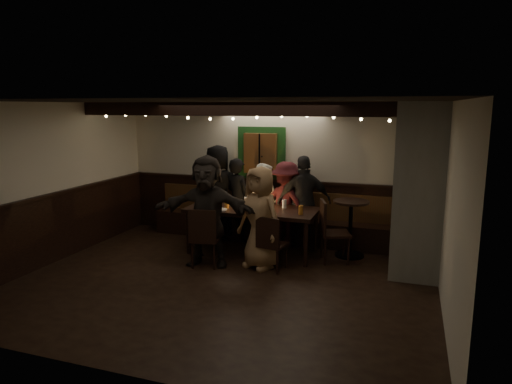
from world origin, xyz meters
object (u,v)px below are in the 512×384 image
(chair_near_right, at_px, (270,241))
(chair_end, at_px, (329,228))
(high_top, at_px, (351,221))
(person_d, at_px, (286,204))
(person_b, at_px, (237,200))
(person_a, at_px, (218,192))
(person_f, at_px, (207,211))
(person_e, at_px, (304,202))
(person_g, at_px, (260,218))
(dining_table, at_px, (252,212))
(chair_near_left, at_px, (204,235))
(person_c, at_px, (262,203))

(chair_near_right, xyz_separation_m, chair_end, (0.79, 0.74, 0.09))
(chair_end, relative_size, high_top, 1.06)
(high_top, bearing_deg, person_d, 166.89)
(high_top, bearing_deg, chair_end, -126.29)
(chair_near_right, xyz_separation_m, person_b, (-1.09, 1.42, 0.30))
(person_a, xyz_separation_m, person_f, (0.46, -1.49, -0.01))
(person_b, height_order, person_f, person_f)
(chair_end, relative_size, person_e, 0.61)
(person_d, distance_m, person_f, 1.72)
(person_a, bearing_deg, high_top, 164.74)
(high_top, height_order, person_g, person_g)
(dining_table, bearing_deg, high_top, 12.78)
(dining_table, distance_m, person_b, 0.84)
(person_b, xyz_separation_m, person_g, (0.88, -1.30, 0.02))
(chair_near_left, xyz_separation_m, person_c, (0.42, 1.67, 0.20))
(dining_table, distance_m, person_e, 1.01)
(chair_end, bearing_deg, person_b, 160.16)
(chair_near_left, height_order, person_f, person_f)
(high_top, height_order, person_c, person_c)
(chair_end, distance_m, person_b, 2.01)
(high_top, relative_size, person_a, 0.53)
(person_f, height_order, person_g, person_f)
(person_g, bearing_deg, chair_near_right, -4.24)
(dining_table, distance_m, person_d, 0.78)
(person_g, bearing_deg, chair_near_left, -135.23)
(high_top, xyz_separation_m, person_c, (-1.69, 0.36, 0.13))
(chair_near_left, bearing_deg, dining_table, 63.61)
(dining_table, distance_m, chair_end, 1.36)
(person_e, bearing_deg, person_c, -29.36)
(chair_end, distance_m, person_a, 2.42)
(person_e, bearing_deg, person_d, -25.31)
(person_e, height_order, person_f, person_f)
(person_a, xyz_separation_m, person_g, (1.29, -1.33, -0.09))
(chair_near_right, xyz_separation_m, person_c, (-0.62, 1.49, 0.26))
(chair_near_left, xyz_separation_m, person_b, (-0.06, 1.60, 0.25))
(dining_table, relative_size, person_f, 1.26)
(chair_end, relative_size, person_b, 0.65)
(chair_near_left, bearing_deg, person_d, 60.65)
(chair_near_right, xyz_separation_m, person_f, (-1.05, -0.04, 0.40))
(person_e, distance_m, person_g, 1.36)
(person_g, bearing_deg, dining_table, 143.64)
(person_b, relative_size, person_d, 1.02)
(person_c, distance_m, person_e, 0.83)
(person_b, bearing_deg, chair_near_left, 111.12)
(person_c, xyz_separation_m, person_f, (-0.43, -1.53, 0.14))
(person_d, height_order, person_e, person_e)
(chair_end, bearing_deg, chair_near_right, -136.64)
(person_f, bearing_deg, high_top, 21.56)
(chair_end, xyz_separation_m, person_c, (-1.40, 0.75, 0.17))
(chair_near_right, xyz_separation_m, person_g, (-0.21, 0.12, 0.32))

